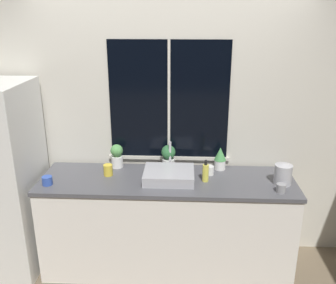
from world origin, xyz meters
TOP-DOWN VIEW (x-y plane):
  - wall_back at (0.00, 0.71)m, footprint 8.00×0.09m
  - counter at (0.00, 0.32)m, footprint 2.27×0.66m
  - refrigerator at (-1.49, 0.28)m, footprint 0.62×0.72m
  - sink at (0.02, 0.31)m, footprint 0.44×0.42m
  - potted_plant_left at (-0.49, 0.57)m, footprint 0.12×0.12m
  - potted_plant_center at (0.00, 0.57)m, footprint 0.13×0.13m
  - potted_plant_right at (0.49, 0.57)m, footprint 0.11×0.11m
  - soap_bottle at (0.34, 0.29)m, footprint 0.05×0.05m
  - mug_blue at (-1.02, 0.15)m, footprint 0.09×0.09m
  - mug_yellow at (-0.54, 0.37)m, footprint 0.08×0.08m
  - mug_grey at (0.95, 0.11)m, footprint 0.08×0.08m
  - mug_white at (0.38, 0.44)m, footprint 0.08×0.08m
  - kettle at (1.00, 0.27)m, footprint 0.15×0.15m

SIDE VIEW (x-z plane):
  - counter at x=0.00m, z-range 0.00..0.91m
  - refrigerator at x=-1.49m, z-range 0.00..1.77m
  - mug_grey at x=0.95m, z-range 0.91..0.99m
  - mug_blue at x=-1.02m, z-range 0.91..0.99m
  - mug_white at x=0.38m, z-range 0.91..0.99m
  - sink at x=0.02m, z-range 0.82..1.10m
  - mug_yellow at x=-0.54m, z-range 0.91..1.01m
  - soap_bottle at x=0.34m, z-range 0.90..1.09m
  - kettle at x=1.00m, z-range 0.91..1.10m
  - potted_plant_right at x=0.49m, z-range 0.91..1.13m
  - potted_plant_left at x=-0.49m, z-range 0.92..1.14m
  - potted_plant_center at x=0.00m, z-range 0.92..1.15m
  - wall_back at x=0.00m, z-range 0.00..2.70m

